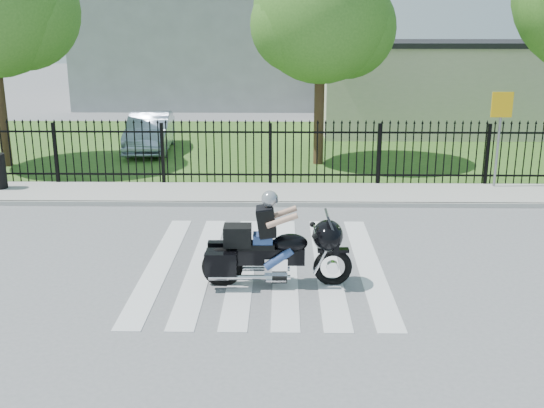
{
  "coord_description": "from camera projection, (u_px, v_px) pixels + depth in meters",
  "views": [
    {
      "loc": [
        0.34,
        -11.34,
        4.48
      ],
      "look_at": [
        0.14,
        0.76,
        1.0
      ],
      "focal_mm": 42.0,
      "sensor_mm": 36.0,
      "label": 1
    }
  ],
  "objects": [
    {
      "name": "ground",
      "position": [
        264.0,
        265.0,
        12.14
      ],
      "size": [
        120.0,
        120.0,
        0.0
      ],
      "primitive_type": "plane",
      "color": "slate",
      "rests_on": "ground"
    },
    {
      "name": "crosswalk",
      "position": [
        264.0,
        265.0,
        12.14
      ],
      "size": [
        5.0,
        5.5,
        0.01
      ],
      "primitive_type": null,
      "color": "silver",
      "rests_on": "ground"
    },
    {
      "name": "iron_fence",
      "position": [
        270.0,
        155.0,
        17.66
      ],
      "size": [
        26.0,
        0.04,
        1.8
      ],
      "color": "black",
      "rests_on": "ground"
    },
    {
      "name": "traffic_sign",
      "position": [
        501.0,
        120.0,
        16.96
      ],
      "size": [
        0.56,
        0.08,
        2.57
      ],
      "rotation": [
        0.0,
        0.0,
        0.0
      ],
      "color": "gray",
      "rests_on": "sidewalk"
    },
    {
      "name": "grass_strip",
      "position": [
        273.0,
        146.0,
        23.67
      ],
      "size": [
        40.0,
        12.0,
        0.02
      ],
      "primitive_type": "cube",
      "color": "#2C5A1F",
      "rests_on": "ground"
    },
    {
      "name": "parked_car",
      "position": [
        150.0,
        132.0,
        22.6
      ],
      "size": [
        1.74,
        4.18,
        1.34
      ],
      "primitive_type": "imported",
      "rotation": [
        0.0,
        0.0,
        0.08
      ],
      "color": "#9FACC8",
      "rests_on": "grass_strip"
    },
    {
      "name": "motorcycle_rider",
      "position": [
        273.0,
        246.0,
        11.05
      ],
      "size": [
        2.65,
        0.78,
        1.75
      ],
      "rotation": [
        0.0,
        0.0,
        0.02
      ],
      "color": "black",
      "rests_on": "ground"
    },
    {
      "name": "curb",
      "position": [
        269.0,
        204.0,
        15.97
      ],
      "size": [
        40.0,
        0.12,
        0.12
      ],
      "primitive_type": "cube",
      "color": "#ADAAA3",
      "rests_on": "ground"
    },
    {
      "name": "building_low",
      "position": [
        440.0,
        88.0,
        26.91
      ],
      "size": [
        10.0,
        6.0,
        3.5
      ],
      "primitive_type": "cube",
      "color": "beige",
      "rests_on": "ground"
    },
    {
      "name": "tree_mid",
      "position": [
        321.0,
        15.0,
        19.47
      ],
      "size": [
        4.2,
        4.2,
        6.78
      ],
      "color": "#382316",
      "rests_on": "ground"
    },
    {
      "name": "building_low_roof",
      "position": [
        443.0,
        43.0,
        26.4
      ],
      "size": [
        10.2,
        6.2,
        0.2
      ],
      "primitive_type": "cube",
      "color": "black",
      "rests_on": "building_low"
    },
    {
      "name": "sidewalk",
      "position": [
        270.0,
        194.0,
        16.93
      ],
      "size": [
        40.0,
        2.0,
        0.12
      ],
      "primitive_type": "cube",
      "color": "#ADAAA3",
      "rests_on": "ground"
    }
  ]
}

